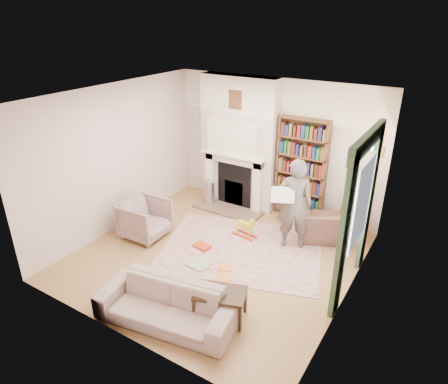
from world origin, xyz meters
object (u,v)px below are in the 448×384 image
Objects in this scene: coffee_table at (220,305)px; rocking_horse at (245,227)px; armchair_left at (145,219)px; bookcase at (302,165)px; paraffin_heater at (209,193)px; armchair_reading at (327,223)px; sofa at (166,305)px; man_reading at (294,204)px.

coffee_table reaches higher than rocking_horse.
coffee_table is at bearing -117.71° from armchair_left.
bookcase reaches higher than rocking_horse.
paraffin_heater is at bearing -166.92° from bookcase.
armchair_reading is at bearing -1.15° from paraffin_heater.
rocking_horse is (-1.34, -0.77, -0.12)m from armchair_reading.
paraffin_heater is (-2.17, 2.95, 0.05)m from coffee_table.
bookcase reaches higher than armchair_left.
bookcase is 3.97m from sofa.
man_reading is at bearing 66.35° from sofa.
bookcase is 3.97× the size of rocking_horse.
armchair_reading reaches higher than paraffin_heater.
sofa is (-1.14, -3.35, -0.04)m from armchair_reading.
sofa is at bearing -95.30° from bookcase.
sofa is at bearing -77.75° from rocking_horse.
man_reading is at bearing -73.07° from bookcase.
armchair_reading is 3.54m from sofa.
armchair_reading is at bearing 60.67° from coffee_table.
coffee_table is 1.27× the size of paraffin_heater.
armchair_reading is at bearing 61.65° from sofa.
armchair_reading is 0.59× the size of man_reading.
bookcase is at bearing 74.43° from rocking_horse.
armchair_left is at bearing -141.08° from rocking_horse.
armchair_left is at bearing 3.57° from armchair_reading.
bookcase is 1.84× the size of armchair_reading.
paraffin_heater is at bearing 157.05° from rocking_horse.
coffee_table is at bearing 27.35° from sofa.
sofa is at bearing 44.22° from armchair_reading.
bookcase is 0.96× the size of sofa.
bookcase is 3.36× the size of paraffin_heater.
armchair_reading is at bearing -151.61° from man_reading.
bookcase is at bearing -46.34° from armchair_left.
rocking_horse is (1.38, -0.82, -0.07)m from paraffin_heater.
paraffin_heater is at bearing 107.63° from coffee_table.
sofa is 2.59m from rocking_horse.
coffee_table is at bearing -85.96° from bookcase.
armchair_reading reaches higher than sofa.
bookcase is 3.23m from armchair_left.
sofa is 2.76× the size of coffee_table.
rocking_horse is (-0.55, -1.27, -0.97)m from bookcase.
rocking_horse is (-0.79, 2.13, -0.02)m from coffee_table.
armchair_reading is 2.95m from coffee_table.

